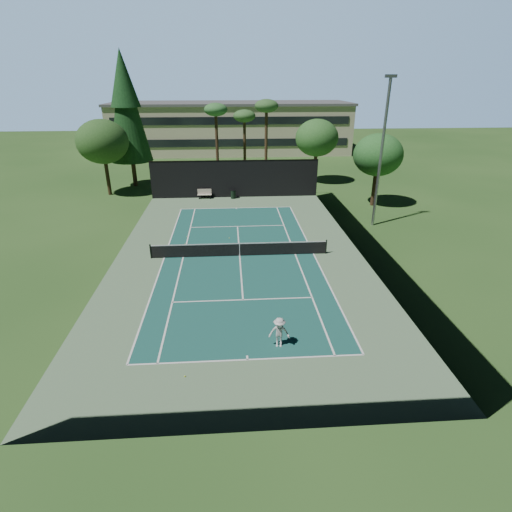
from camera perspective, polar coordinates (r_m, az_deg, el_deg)
The scene contains 22 objects.
ground at distance 29.31m, azimuth -2.35°, elevation 0.00°, with size 160.00×160.00×0.00m, color #2A501E.
apron_slab at distance 29.30m, azimuth -2.35°, elevation 0.01°, with size 18.00×32.00×0.01m, color #5C7D57.
court_surface at distance 29.30m, azimuth -2.35°, elevation 0.02°, with size 10.97×23.77×0.01m, color #195249.
court_lines at distance 29.30m, azimuth -2.35°, elevation 0.04°, with size 11.07×23.87×0.01m.
tennis_net at distance 29.08m, azimuth -2.37°, elevation 1.01°, with size 12.90×0.10×1.10m.
fence at distance 28.61m, azimuth -2.42°, elevation 3.73°, with size 18.04×32.05×4.03m.
player at distance 19.47m, azimuth 3.34°, elevation -10.85°, with size 1.02×0.59×1.58m, color silver.
tennis_ball_a at distance 18.42m, azimuth -10.12°, elevation -16.56°, with size 0.08×0.08×0.08m, color #C9E333.
tennis_ball_b at distance 33.33m, azimuth -9.90°, elevation 2.74°, with size 0.06×0.06×0.06m, color #B7CD2E.
tennis_ball_c at distance 32.59m, azimuth -3.85°, elevation 2.58°, with size 0.07×0.07×0.07m, color gold.
tennis_ball_d at distance 31.84m, azimuth -10.11°, elevation 1.71°, with size 0.06×0.06×0.06m, color #BED730.
park_bench at distance 44.05m, azimuth -7.37°, elevation 8.85°, with size 1.50×0.45×1.02m.
trash_bin at distance 43.77m, azimuth -3.28°, elevation 8.82°, with size 0.56×0.56×0.95m.
pine_tree at distance 50.14m, azimuth -18.15°, elevation 20.21°, with size 4.80×4.80×15.00m.
palm_a at distance 50.93m, azimuth -5.77°, elevation 19.69°, with size 2.80×2.80×9.32m.
palm_b at distance 53.01m, azimuth -1.67°, elevation 19.06°, with size 2.80×2.80×8.42m.
palm_c at distance 50.10m, azimuth 1.51°, elevation 20.20°, with size 2.80×2.80×9.77m.
decid_tree_a at distance 50.33m, azimuth 8.68°, elevation 16.33°, with size 5.12×5.12×7.62m.
decid_tree_b at distance 41.99m, azimuth 17.04°, elevation 13.63°, with size 4.80×4.80×7.14m.
decid_tree_c at distance 47.13m, azimuth -21.09°, elevation 14.98°, with size 5.44×5.44×8.09m.
campus_building at distance 73.16m, azimuth -3.55°, elevation 17.90°, with size 40.50×12.50×8.30m.
light_pole at distance 35.54m, azimuth 17.51°, elevation 14.11°, with size 0.90×0.25×12.22m.
Camera 1 is at (-0.61, -26.77, 11.90)m, focal length 28.00 mm.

